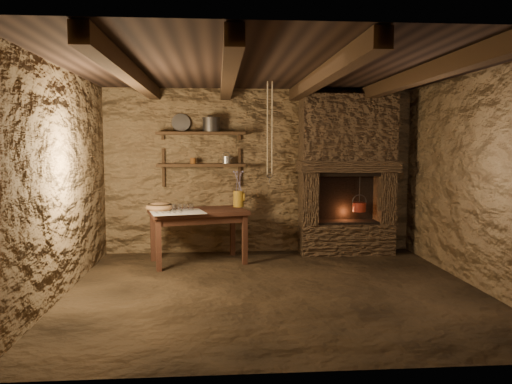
{
  "coord_description": "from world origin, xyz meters",
  "views": [
    {
      "loc": [
        -0.62,
        -5.32,
        1.59
      ],
      "look_at": [
        -0.14,
        0.9,
        1.0
      ],
      "focal_mm": 35.0,
      "sensor_mm": 36.0,
      "label": 1
    }
  ],
  "objects": [
    {
      "name": "tin_pan",
      "position": [
        -1.14,
        1.94,
        1.9
      ],
      "size": [
        0.28,
        0.14,
        0.26
      ],
      "primitive_type": "cylinder",
      "rotation": [
        1.26,
        0.0,
        0.1
      ],
      "color": "#AAAAA5",
      "rests_on": "shelf_upper"
    },
    {
      "name": "drinking_glasses",
      "position": [
        -1.12,
        1.24,
        0.77
      ],
      "size": [
        0.21,
        0.06,
        0.09
      ],
      "primitive_type": null,
      "color": "silver",
      "rests_on": "linen_cloth"
    },
    {
      "name": "beam_far_left",
      "position": [
        -1.5,
        0.0,
        2.31
      ],
      "size": [
        0.14,
        3.95,
        0.16
      ],
      "primitive_type": "cube",
      "color": "black",
      "rests_on": "ceiling"
    },
    {
      "name": "beam_mid_left",
      "position": [
        -0.5,
        0.0,
        2.31
      ],
      "size": [
        0.14,
        3.95,
        0.16
      ],
      "primitive_type": "cube",
      "color": "black",
      "rests_on": "ceiling"
    },
    {
      "name": "hanging_ropes",
      "position": [
        0.05,
        1.05,
        1.8
      ],
      "size": [
        0.08,
        0.08,
        1.2
      ],
      "primitive_type": null,
      "color": "tan",
      "rests_on": "ceiling"
    },
    {
      "name": "wooden_bowl",
      "position": [
        -1.39,
        1.31,
        0.76
      ],
      "size": [
        0.47,
        0.47,
        0.13
      ],
      "primitive_type": "ellipsoid",
      "rotation": [
        0.0,
        0.0,
        -0.32
      ],
      "color": "brown",
      "rests_on": "work_table"
    },
    {
      "name": "shelf_lower",
      "position": [
        -0.85,
        1.84,
        1.3
      ],
      "size": [
        1.25,
        0.3,
        0.04
      ],
      "primitive_type": "cube",
      "color": "black",
      "rests_on": "back_wall"
    },
    {
      "name": "floor",
      "position": [
        0.0,
        0.0,
        0.0
      ],
      "size": [
        4.5,
        4.5,
        0.0
      ],
      "primitive_type": "plane",
      "color": "black",
      "rests_on": "ground"
    },
    {
      "name": "stoneware_jug",
      "position": [
        -0.33,
        1.64,
        0.94
      ],
      "size": [
        0.17,
        0.16,
        0.52
      ],
      "rotation": [
        0.0,
        0.0,
        0.14
      ],
      "color": "#A77B20",
      "rests_on": "work_table"
    },
    {
      "name": "iron_stockpot",
      "position": [
        -0.7,
        1.84,
        1.86
      ],
      "size": [
        0.3,
        0.3,
        0.19
      ],
      "primitive_type": "cylinder",
      "rotation": [
        0.0,
        0.0,
        0.24
      ],
      "color": "#2E2B29",
      "rests_on": "shelf_upper"
    },
    {
      "name": "linen_cloth",
      "position": [
        -1.14,
        1.11,
        0.72
      ],
      "size": [
        0.77,
        0.68,
        0.01
      ],
      "primitive_type": "cube",
      "rotation": [
        0.0,
        0.0,
        0.24
      ],
      "color": "beige",
      "rests_on": "work_table"
    },
    {
      "name": "small_kettle",
      "position": [
        -0.49,
        1.84,
        1.37
      ],
      "size": [
        0.18,
        0.16,
        0.16
      ],
      "primitive_type": null,
      "rotation": [
        0.0,
        0.0,
        -0.39
      ],
      "color": "#AAAAA5",
      "rests_on": "shelf_lower"
    },
    {
      "name": "ceiling",
      "position": [
        0.0,
        0.0,
        2.4
      ],
      "size": [
        4.5,
        4.0,
        0.04
      ],
      "primitive_type": "cube",
      "color": "black",
      "rests_on": "back_wall"
    },
    {
      "name": "pewter_cutlery_row",
      "position": [
        -1.14,
        1.09,
        0.73
      ],
      "size": [
        0.59,
        0.34,
        0.01
      ],
      "primitive_type": null,
      "rotation": [
        0.0,
        0.0,
        0.24
      ],
      "color": "gray",
      "rests_on": "linen_cloth"
    },
    {
      "name": "red_pot",
      "position": [
        1.43,
        1.72,
        0.7
      ],
      "size": [
        0.21,
        0.2,
        0.54
      ],
      "rotation": [
        0.0,
        0.0,
        -0.07
      ],
      "color": "maroon",
      "rests_on": "hearth"
    },
    {
      "name": "back_wall",
      "position": [
        0.0,
        2.0,
        1.2
      ],
      "size": [
        4.5,
        0.04,
        2.4
      ],
      "primitive_type": "cube",
      "color": "#513B26",
      "rests_on": "floor"
    },
    {
      "name": "hearth",
      "position": [
        1.25,
        1.77,
        1.23
      ],
      "size": [
        1.43,
        0.51,
        2.3
      ],
      "color": "#38281C",
      "rests_on": "floor"
    },
    {
      "name": "front_wall",
      "position": [
        0.0,
        -2.0,
        1.2
      ],
      "size": [
        4.5,
        0.04,
        2.4
      ],
      "primitive_type": "cube",
      "color": "#513B26",
      "rests_on": "floor"
    },
    {
      "name": "rusty_tin",
      "position": [
        -0.97,
        1.84,
        1.36
      ],
      "size": [
        0.08,
        0.08,
        0.08
      ],
      "primitive_type": "cylinder",
      "rotation": [
        0.0,
        0.0,
        -0.05
      ],
      "color": "#572D11",
      "rests_on": "shelf_lower"
    },
    {
      "name": "left_wall",
      "position": [
        -2.25,
        0.0,
        1.2
      ],
      "size": [
        0.04,
        4.0,
        2.4
      ],
      "primitive_type": "cube",
      "color": "#513B26",
      "rests_on": "floor"
    },
    {
      "name": "beam_far_right",
      "position": [
        1.5,
        0.0,
        2.31
      ],
      "size": [
        0.14,
        3.95,
        0.16
      ],
      "primitive_type": "cube",
      "color": "black",
      "rests_on": "ceiling"
    },
    {
      "name": "right_wall",
      "position": [
        2.25,
        0.0,
        1.2
      ],
      "size": [
        0.04,
        4.0,
        2.4
      ],
      "primitive_type": "cube",
      "color": "#513B26",
      "rests_on": "floor"
    },
    {
      "name": "shelf_upper",
      "position": [
        -0.85,
        1.84,
        1.75
      ],
      "size": [
        1.25,
        0.3,
        0.04
      ],
      "primitive_type": "cube",
      "color": "black",
      "rests_on": "back_wall"
    },
    {
      "name": "beam_mid_right",
      "position": [
        0.5,
        0.0,
        2.31
      ],
      "size": [
        0.14,
        3.95,
        0.16
      ],
      "primitive_type": "cube",
      "color": "black",
      "rests_on": "ceiling"
    },
    {
      "name": "work_table",
      "position": [
        -0.89,
        1.34,
        0.39
      ],
      "size": [
        1.4,
        1.0,
        0.72
      ],
      "rotation": [
        0.0,
        0.0,
        0.25
      ],
      "color": "#311911",
      "rests_on": "floor"
    }
  ]
}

